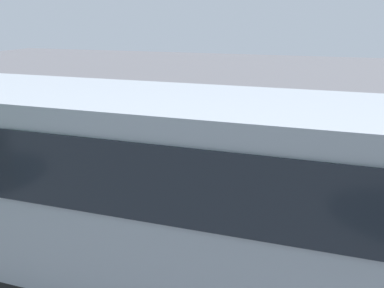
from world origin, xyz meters
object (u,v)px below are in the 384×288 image
Objects in this scene: tour_bus at (118,192)px; stunt_motorcycle at (182,121)px; spectator_left at (197,171)px; spectator_centre at (150,169)px; spectator_far_left at (235,180)px; parked_motorcycle_silver at (138,199)px; parked_motorcycle_dark at (265,223)px; traffic_cone at (226,142)px.

tour_bus reaches higher than stunt_motorcycle.
stunt_motorcycle is (1.95, -4.35, 0.01)m from spectator_left.
spectator_far_left is at bearing -179.25° from spectator_centre.
spectator_far_left is 2.18m from parked_motorcycle_silver.
spectator_far_left is at bearing 122.33° from stunt_motorcycle.
spectator_left reaches higher than parked_motorcycle_dark.
spectator_centre is 0.73m from parked_motorcycle_silver.
tour_bus reaches higher than parked_motorcycle_dark.
spectator_left is at bearing 114.11° from stunt_motorcycle.
traffic_cone is (0.57, -4.86, -0.73)m from spectator_left.
spectator_far_left is at bearing -166.15° from parked_motorcycle_silver.
parked_motorcycle_dark is at bearing 111.50° from traffic_cone.
tour_bus is 3.08m from parked_motorcycle_dark.
spectator_far_left is 0.91m from spectator_left.
parked_motorcycle_dark is (-2.76, 0.74, -0.54)m from spectator_centre.
parked_motorcycle_dark is 1.06× the size of stunt_motorcycle.
traffic_cone is at bearing -95.57° from spectator_centre.
parked_motorcycle_silver is at bearing 78.83° from spectator_centre.
traffic_cone is at bearing -159.83° from stunt_motorcycle.
tour_bus is 4.50× the size of parked_motorcycle_silver.
traffic_cone is (-1.38, -0.51, -0.73)m from stunt_motorcycle.
spectator_far_left is 0.96× the size of spectator_left.
tour_bus is at bearing 104.20° from spectator_centre.
spectator_centre is (1.06, 0.17, -0.01)m from spectator_left.
tour_bus is at bearing 64.66° from spectator_far_left.
spectator_far_left is 1.23m from parked_motorcycle_dark.
stunt_motorcycle is at bearing -77.74° from tour_bus.
parked_motorcycle_silver is 1.06× the size of stunt_motorcycle.
spectator_left is 1.01× the size of spectator_centre.
stunt_motorcycle reaches higher than parked_motorcycle_dark.
spectator_left is at bearing 96.68° from traffic_cone.
spectator_centre is at bearing 0.75° from spectator_far_left.
stunt_motorcycle is at bearing -57.67° from spectator_far_left.
tour_bus is 3.06m from spectator_far_left.
spectator_far_left is 1.96m from spectator_centre.
parked_motorcycle_silver is (1.15, 0.65, -0.55)m from spectator_left.
parked_motorcycle_silver is at bearing 29.51° from spectator_left.
parked_motorcycle_dark is at bearing 164.99° from spectator_centre.
spectator_left is at bearing -9.29° from spectator_far_left.
parked_motorcycle_silver is (2.05, 0.51, -0.52)m from spectator_far_left.
spectator_centre is 4.61m from stunt_motorcycle.
parked_motorcycle_silver is 5.10m from stunt_motorcycle.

